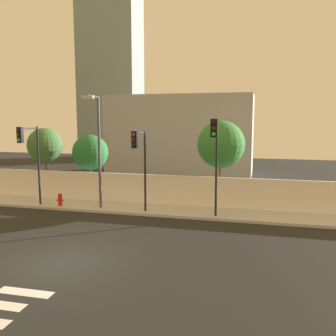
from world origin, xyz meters
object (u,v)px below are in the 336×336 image
at_px(street_lamp_curbside, 98,143).
at_px(traffic_light_left, 29,149).
at_px(traffic_light_right, 140,154).
at_px(fire_hydrant, 60,199).
at_px(roadside_tree_leftmost, 45,145).
at_px(roadside_tree_midleft, 90,153).
at_px(traffic_light_center, 215,147).
at_px(roadside_tree_midright, 221,145).

bearing_deg(street_lamp_curbside, traffic_light_left, -170.85).
distance_m(traffic_light_right, fire_hydrant, 6.00).
xyz_separation_m(traffic_light_right, roadside_tree_leftmost, (-8.27, 3.80, 0.05)).
relative_size(traffic_light_left, roadside_tree_leftmost, 1.00).
bearing_deg(roadside_tree_midleft, traffic_light_center, -24.04).
bearing_deg(roadside_tree_midright, traffic_light_center, -87.90).
distance_m(traffic_light_left, roadside_tree_midright, 11.40).
relative_size(traffic_light_center, roadside_tree_leftmost, 1.09).
height_order(fire_hydrant, roadside_tree_midleft, roadside_tree_midleft).
distance_m(traffic_light_center, roadside_tree_leftmost, 13.01).
relative_size(fire_hydrant, roadside_tree_midleft, 0.18).
distance_m(traffic_light_left, fire_hydrant, 3.46).
relative_size(traffic_light_center, roadside_tree_midright, 0.99).
height_order(street_lamp_curbside, roadside_tree_midleft, street_lamp_curbside).
distance_m(traffic_light_left, roadside_tree_leftmost, 4.25).
distance_m(street_lamp_curbside, fire_hydrant, 4.27).
xyz_separation_m(street_lamp_curbside, roadside_tree_leftmost, (-5.60, 3.31, -0.48)).
relative_size(traffic_light_left, fire_hydrant, 6.16).
bearing_deg(roadside_tree_midleft, street_lamp_curbside, -57.14).
distance_m(street_lamp_curbside, roadside_tree_midleft, 4.04).
relative_size(fire_hydrant, roadside_tree_leftmost, 0.16).
bearing_deg(traffic_light_right, street_lamp_curbside, 169.64).
xyz_separation_m(street_lamp_curbside, roadside_tree_midleft, (-2.14, 3.31, -0.91)).
height_order(traffic_light_center, roadside_tree_midleft, traffic_light_center).
height_order(traffic_light_left, traffic_light_right, traffic_light_left).
bearing_deg(roadside_tree_leftmost, traffic_light_center, -17.82).
distance_m(roadside_tree_midleft, roadside_tree_midright, 8.80).
bearing_deg(traffic_light_center, roadside_tree_leftmost, 162.18).
xyz_separation_m(traffic_light_left, traffic_light_center, (10.84, -0.02, 0.30)).
xyz_separation_m(fire_hydrant, roadside_tree_leftmost, (-3.05, 3.31, 2.95)).
relative_size(fire_hydrant, roadside_tree_midright, 0.15).
bearing_deg(traffic_light_left, street_lamp_curbside, 9.15).
height_order(roadside_tree_leftmost, roadside_tree_midright, roadside_tree_midright).
height_order(traffic_light_center, roadside_tree_leftmost, traffic_light_center).
bearing_deg(fire_hydrant, roadside_tree_midleft, 82.87).
bearing_deg(roadside_tree_leftmost, roadside_tree_midright, 0.00).
bearing_deg(roadside_tree_midright, traffic_light_right, -136.19).
relative_size(roadside_tree_leftmost, roadside_tree_midleft, 1.10).
bearing_deg(traffic_light_left, traffic_light_right, 1.39).
relative_size(traffic_light_center, traffic_light_right, 1.14).
xyz_separation_m(traffic_light_center, street_lamp_curbside, (-6.78, 0.67, 0.08)).
bearing_deg(roadside_tree_midright, traffic_light_left, -159.67).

